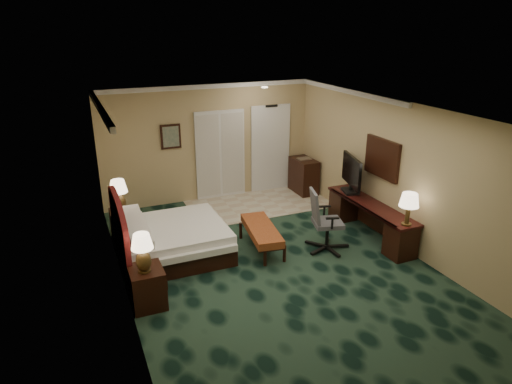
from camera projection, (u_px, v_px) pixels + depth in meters
name	position (u px, v px, depth m)	size (l,w,h in m)	color
floor	(278.00, 270.00, 7.83)	(5.00, 7.50, 0.00)	black
ceiling	(281.00, 113.00, 6.88)	(5.00, 7.50, 0.00)	silver
wall_back	(209.00, 143.00, 10.58)	(5.00, 0.00, 2.70)	tan
wall_front	(460.00, 333.00, 4.12)	(5.00, 0.00, 2.70)	tan
wall_left	(120.00, 221.00, 6.44)	(0.00, 7.50, 2.70)	tan
wall_right	(404.00, 177.00, 8.27)	(0.00, 7.50, 2.70)	tan
crown_molding	(281.00, 116.00, 6.90)	(5.00, 7.50, 0.10)	white
tile_patch	(259.00, 204.00, 10.65)	(3.20, 1.70, 0.01)	#C5B297
headboard	(120.00, 234.00, 7.55)	(0.12, 2.00, 1.40)	#4B140B
entry_door	(270.00, 149.00, 11.23)	(1.02, 0.06, 2.18)	white
closet_doors	(220.00, 155.00, 10.75)	(1.20, 0.06, 2.10)	beige
wall_art	(171.00, 137.00, 10.13)	(0.45, 0.06, 0.55)	#436055
wall_mirror	(382.00, 158.00, 8.70)	(0.05, 0.95, 0.75)	white
bed	(175.00, 240.00, 8.23)	(1.81, 1.68, 0.57)	white
nightstand_near	(147.00, 287.00, 6.76)	(0.49, 0.56, 0.61)	black
nightstand_far	(124.00, 225.00, 8.83)	(0.48, 0.54, 0.59)	black
lamp_near	(143.00, 253.00, 6.49)	(0.32, 0.32, 0.60)	#2F2011
lamp_far	(119.00, 196.00, 8.58)	(0.34, 0.34, 0.64)	#2F2011
bed_bench	(261.00, 238.00, 8.45)	(0.48, 1.37, 0.46)	maroon
desk	(370.00, 220.00, 8.95)	(0.51, 2.35, 0.68)	black
tv	(351.00, 175.00, 9.32)	(0.08, 0.99, 0.77)	black
desk_lamp	(408.00, 209.00, 7.83)	(0.34, 0.34, 0.59)	#2F2011
desk_chair	(328.00, 220.00, 8.35)	(0.68, 0.64, 1.17)	#4A4B56
minibar	(304.00, 176.00, 11.25)	(0.45, 0.81, 0.85)	black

